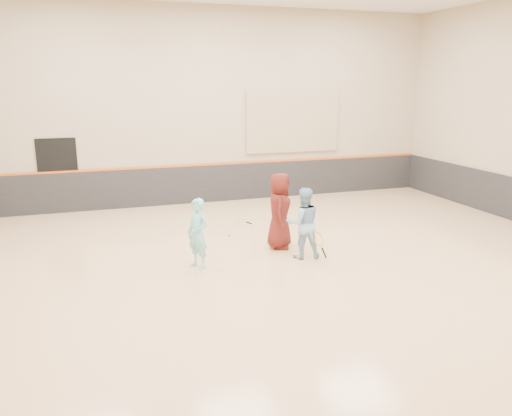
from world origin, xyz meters
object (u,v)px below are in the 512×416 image
object	(u,v)px
girl	(198,234)
young_man	(280,211)
spare_racket	(243,220)
instructor	(303,223)

from	to	relation	value
girl	young_man	xyz separation A→B (m)	(2.06, 0.71, 0.15)
girl	spare_racket	bearing A→B (deg)	117.71
young_man	spare_racket	xyz separation A→B (m)	(-0.16, 2.45, -0.86)
instructor	young_man	distance (m)	0.85
spare_racket	young_man	bearing A→B (deg)	-86.24
instructor	young_man	size ratio (longest dim) A/B	0.89
instructor	girl	bearing A→B (deg)	5.81
instructor	spare_racket	bearing A→B (deg)	-74.51
young_man	spare_racket	size ratio (longest dim) A/B	2.43
young_man	girl	bearing A→B (deg)	131.16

